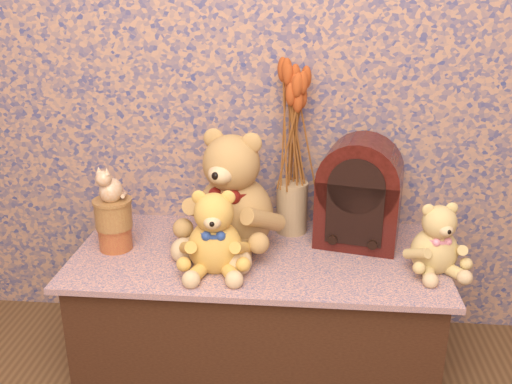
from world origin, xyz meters
TOP-DOWN VIEW (x-y plane):
  - display_shelf at (0.00, 1.21)m, footprint 1.25×0.61m
  - teddy_large at (-0.08, 1.27)m, footprint 0.47×0.51m
  - teddy_medium at (-0.12, 1.08)m, footprint 0.25×0.29m
  - teddy_small at (0.57, 1.14)m, footprint 0.25×0.28m
  - cathedral_radio at (0.34, 1.32)m, footprint 0.31×0.26m
  - ceramic_vase at (0.11, 1.40)m, footprint 0.13×0.13m
  - dried_stalks at (0.11, 1.40)m, footprint 0.23×0.23m
  - biscuit_tin_lower at (-0.49, 1.19)m, footprint 0.15×0.15m
  - biscuit_tin_upper at (-0.49, 1.19)m, footprint 0.13×0.13m
  - cat_figurine at (-0.49, 1.19)m, footprint 0.12×0.13m

SIDE VIEW (x-z plane):
  - display_shelf at x=0.00m, z-range 0.00..0.43m
  - biscuit_tin_lower at x=-0.49m, z-range 0.43..0.51m
  - ceramic_vase at x=0.11m, z-range 0.43..0.62m
  - teddy_small at x=0.57m, z-range 0.43..0.68m
  - biscuit_tin_upper at x=-0.49m, z-range 0.51..0.61m
  - teddy_medium at x=-0.12m, z-range 0.43..0.72m
  - cathedral_radio at x=0.34m, z-range 0.43..0.81m
  - teddy_large at x=-0.08m, z-range 0.43..0.87m
  - cat_figurine at x=-0.49m, z-range 0.61..0.73m
  - dried_stalks at x=0.11m, z-range 0.62..1.05m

